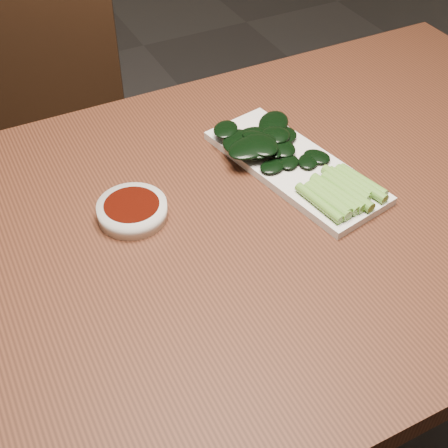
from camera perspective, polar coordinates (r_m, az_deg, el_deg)
table at (r=1.01m, az=1.55°, el=-2.16°), size 1.40×0.80×0.75m
chair_far at (r=1.59m, az=-16.25°, el=6.29°), size 0.53×0.53×0.89m
sauce_bowl at (r=0.96m, az=-8.38°, el=1.25°), size 0.11×0.11×0.03m
serving_plate at (r=1.05m, az=6.44°, el=5.26°), size 0.19×0.35×0.01m
gai_lan at (r=1.04m, az=5.80°, el=6.06°), size 0.19×0.31×0.03m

